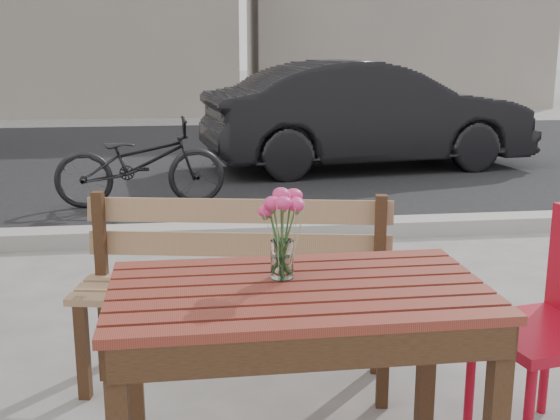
% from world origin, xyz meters
% --- Properties ---
extents(street, '(30.00, 8.12, 0.12)m').
position_xyz_m(street, '(0.00, 5.06, 0.03)').
color(street, black).
rests_on(street, ground).
extents(main_table, '(1.19, 0.70, 0.73)m').
position_xyz_m(main_table, '(0.23, -0.17, 0.61)').
color(main_table, maroon).
rests_on(main_table, ground).
extents(main_bench, '(1.42, 0.65, 0.85)m').
position_xyz_m(main_bench, '(0.09, 0.71, 0.52)').
color(main_bench, '#95724D').
rests_on(main_bench, ground).
extents(main_vase, '(0.16, 0.16, 0.29)m').
position_xyz_m(main_vase, '(0.19, -0.08, 0.91)').
color(main_vase, white).
rests_on(main_vase, main_table).
extents(parked_car, '(4.05, 1.87, 1.29)m').
position_xyz_m(parked_car, '(2.06, 6.04, 0.64)').
color(parked_car, black).
rests_on(parked_car, ground).
extents(bicycle, '(1.58, 0.64, 0.81)m').
position_xyz_m(bicycle, '(-0.54, 4.29, 0.41)').
color(bicycle, black).
rests_on(bicycle, ground).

